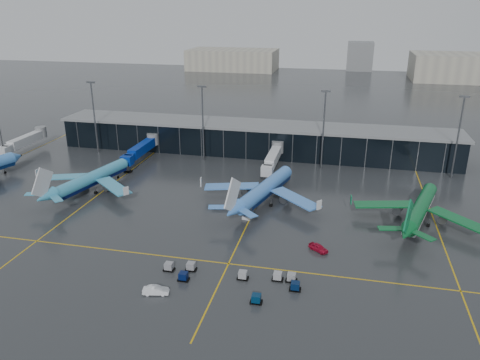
% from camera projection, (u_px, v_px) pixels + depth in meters
% --- Properties ---
extents(ground, '(600.00, 600.00, 0.00)m').
position_uv_depth(ground, '(203.00, 227.00, 112.79)').
color(ground, '#282B2D').
rests_on(ground, ground).
extents(terminal_pier, '(142.00, 17.00, 10.70)m').
position_uv_depth(terminal_pier, '(253.00, 138.00, 167.43)').
color(terminal_pier, black).
rests_on(terminal_pier, ground).
extents(jet_bridges, '(94.00, 27.50, 7.20)m').
position_uv_depth(jet_bridges, '(141.00, 149.00, 157.59)').
color(jet_bridges, '#595B60').
rests_on(jet_bridges, ground).
extents(flood_masts, '(203.00, 0.50, 25.50)m').
position_uv_depth(flood_masts, '(262.00, 124.00, 152.48)').
color(flood_masts, '#595B60').
rests_on(flood_masts, ground).
extents(distant_hangars, '(260.00, 71.00, 22.00)m').
position_uv_depth(distant_hangars, '(374.00, 64.00, 345.79)').
color(distant_hangars, '#B2AD99').
rests_on(distant_hangars, ground).
extents(taxi_lines, '(220.00, 120.00, 0.02)m').
position_uv_depth(taxi_lines, '(253.00, 213.00, 120.41)').
color(taxi_lines, gold).
rests_on(taxi_lines, ground).
extents(airliner_arkefly, '(41.00, 44.54, 11.74)m').
position_uv_depth(airliner_arkefly, '(91.00, 171.00, 133.07)').
color(airliner_arkefly, '#3C9CC5').
rests_on(airliner_arkefly, ground).
extents(airliner_klm_near, '(44.61, 48.11, 12.41)m').
position_uv_depth(airliner_klm_near, '(265.00, 181.00, 124.95)').
color(airliner_klm_near, '#4587E4').
rests_on(airliner_klm_near, ground).
extents(airliner_aer_lingus, '(43.04, 46.09, 11.66)m').
position_uv_depth(airliner_aer_lingus, '(422.00, 200.00, 113.73)').
color(airliner_aer_lingus, '#0B602C').
rests_on(airliner_aer_lingus, ground).
extents(baggage_carts, '(27.89, 9.91, 1.70)m').
position_uv_depth(baggage_carts, '(237.00, 278.00, 90.63)').
color(baggage_carts, black).
rests_on(baggage_carts, ground).
extents(mobile_airstair, '(2.67, 3.50, 3.45)m').
position_uv_depth(mobile_airstair, '(248.00, 215.00, 117.59)').
color(mobile_airstair, silver).
rests_on(mobile_airstair, ground).
extents(service_van_red, '(4.81, 4.31, 1.58)m').
position_uv_depth(service_van_red, '(318.00, 248.00, 101.81)').
color(service_van_red, '#AD0D2A').
rests_on(service_van_red, ground).
extents(service_van_white, '(5.10, 2.67, 1.60)m').
position_uv_depth(service_van_white, '(156.00, 290.00, 86.67)').
color(service_van_white, white).
rests_on(service_van_white, ground).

